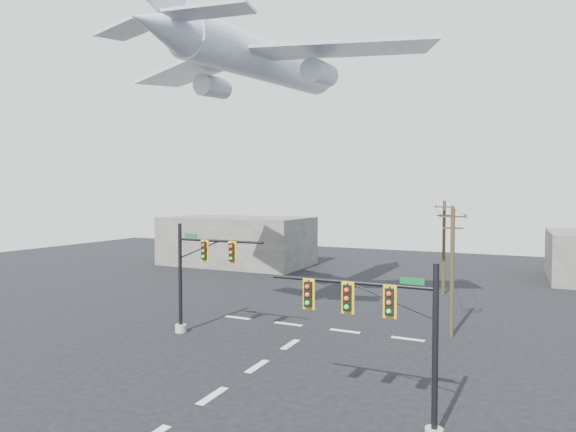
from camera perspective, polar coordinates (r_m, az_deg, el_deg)
The scene contains 9 objects.
ground at distance 22.47m, azimuth -8.94°, elevation -20.33°, with size 120.00×120.00×0.00m, color black.
lane_markings at distance 26.75m, azimuth -2.23°, elevation -16.49°, with size 14.00×21.20×0.01m.
signal_mast_near at distance 18.39m, azimuth 11.90°, elevation -13.67°, with size 6.66×0.69×6.32m.
signal_mast_far at distance 30.61m, azimuth -10.82°, elevation -6.99°, with size 6.29×0.76×6.94m.
utility_pole_a at distance 31.21m, azimuth 18.88°, elevation -6.06°, with size 1.59×0.34×7.94m.
utility_pole_b at distance 44.36m, azimuth 17.98°, elevation -3.35°, with size 1.67×0.38×8.27m.
power_lines at distance 37.53m, azimuth 18.42°, elevation 0.51°, with size 3.64×13.11×0.03m.
airliner at distance 35.07m, azimuth -2.73°, elevation 17.78°, with size 23.89×25.10×6.58m.
building_left at distance 61.26m, azimuth -6.05°, elevation -2.94°, with size 18.00×10.00×6.00m, color slate.
Camera 1 is at (11.69, -17.13, 8.66)m, focal length 30.00 mm.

